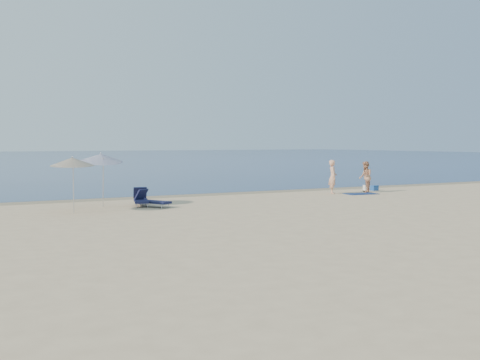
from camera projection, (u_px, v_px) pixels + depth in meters
name	position (u px, v px, depth m)	size (l,w,h in m)	color
sea	(32.00, 158.00, 106.15)	(240.00, 160.00, 0.01)	#0C1B4A
wet_sand_strip	(264.00, 192.00, 35.34)	(240.00, 1.60, 0.00)	#847254
person_left	(333.00, 177.00, 34.08)	(0.70, 0.46, 1.92)	#E4A180
person_right	(365.00, 177.00, 34.81)	(0.89, 0.69, 1.82)	tan
beach_towel	(361.00, 194.00, 33.88)	(1.81, 1.01, 0.03)	#0F214F
white_bag	(367.00, 188.00, 36.50)	(0.37, 0.32, 0.32)	silver
blue_cooler	(374.00, 188.00, 36.28)	(0.45, 0.32, 0.32)	#1B4893
umbrella_near	(101.00, 158.00, 27.21)	(2.21, 2.23, 2.58)	silver
umbrella_far	(72.00, 162.00, 24.83)	(2.23, 2.24, 2.41)	silver
lounger_left	(152.00, 201.00, 27.20)	(1.35, 1.87, 0.79)	#151839
lounger_right	(141.00, 199.00, 27.66)	(1.09, 1.97, 0.83)	#16193E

